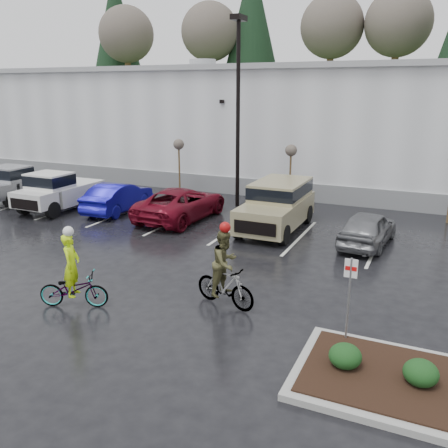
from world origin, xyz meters
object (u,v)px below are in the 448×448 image
at_px(car_red, 182,203).
at_px(pickup_silver, 24,182).
at_px(sapling_west, 179,147).
at_px(cyclist_olive, 225,276).
at_px(car_grey, 368,228).
at_px(car_blue, 118,197).
at_px(cyclist_hivis, 73,282).
at_px(lamppost, 238,93).
at_px(sapling_mid, 291,154).
at_px(suv_tan, 276,207).
at_px(pickup_white, 64,189).
at_px(fire_lane_sign, 349,290).

bearing_deg(car_red, pickup_silver, 2.07).
distance_m(sapling_west, cyclist_olive, 14.75).
bearing_deg(car_grey, sapling_west, -17.73).
distance_m(sapling_west, car_blue, 5.03).
height_order(car_blue, car_red, car_red).
bearing_deg(cyclist_hivis, car_red, -10.63).
bearing_deg(car_red, lamppost, -109.15).
bearing_deg(sapling_mid, lamppost, -158.20).
distance_m(sapling_west, suv_tan, 8.59).
distance_m(pickup_white, car_blue, 2.98).
height_order(sapling_mid, car_blue, sapling_mid).
xyz_separation_m(fire_lane_sign, suv_tan, (-4.59, 8.45, -0.38)).
relative_size(pickup_silver, cyclist_hivis, 2.22).
distance_m(pickup_silver, car_grey, 18.41).
relative_size(sapling_mid, car_blue, 0.73).
xyz_separation_m(car_red, car_grey, (8.48, -0.36, -0.06)).
height_order(car_blue, cyclist_hivis, cyclist_hivis).
distance_m(car_red, cyclist_olive, 9.46).
relative_size(sapling_west, car_blue, 0.73).
height_order(pickup_white, cyclist_hivis, cyclist_hivis).
height_order(pickup_silver, suv_tan, suv_tan).
distance_m(pickup_silver, pickup_white, 3.50).
height_order(sapling_west, car_red, sapling_west).
height_order(car_red, cyclist_olive, cyclist_olive).
relative_size(lamppost, car_grey, 2.31).
xyz_separation_m(lamppost, sapling_west, (-4.00, 1.00, -2.96)).
height_order(lamppost, car_grey, lamppost).
distance_m(pickup_silver, car_blue, 6.36).
height_order(pickup_white, suv_tan, suv_tan).
bearing_deg(sapling_mid, sapling_west, 180.00).
distance_m(fire_lane_sign, car_grey, 8.03).
bearing_deg(cyclist_olive, car_blue, 64.14).
relative_size(fire_lane_sign, cyclist_hivis, 0.94).
height_order(sapling_west, pickup_white, sapling_west).
bearing_deg(suv_tan, lamppost, 133.76).
relative_size(sapling_west, cyclist_olive, 1.31).
distance_m(sapling_west, car_grey, 12.30).
distance_m(pickup_white, car_red, 6.51).
xyz_separation_m(lamppost, cyclist_olive, (4.30, -11.05, -4.80)).
bearing_deg(cyclist_hivis, car_grey, -58.12).
bearing_deg(sapling_west, cyclist_olive, -55.43).
xyz_separation_m(lamppost, car_grey, (7.12, -3.83, -5.01)).
bearing_deg(pickup_silver, pickup_white, -10.96).
relative_size(sapling_mid, cyclist_hivis, 1.37).
relative_size(car_red, cyclist_hivis, 2.29).
bearing_deg(cyclist_hivis, sapling_west, -3.80).
bearing_deg(pickup_white, fire_lane_sign, -26.21).
xyz_separation_m(sapling_west, car_grey, (11.12, -4.83, -2.05)).
relative_size(sapling_west, car_red, 0.60).
height_order(pickup_white, car_blue, pickup_white).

